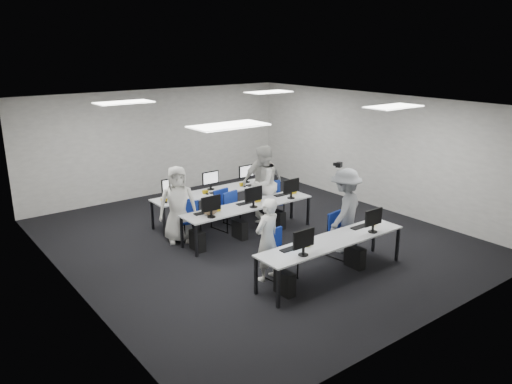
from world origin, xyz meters
TOP-DOWN VIEW (x-y plane):
  - room at (0.00, 0.00)m, footprint 9.00×9.02m
  - ceiling_panels at (0.00, 0.00)m, footprint 5.20×4.60m
  - desk_front at (0.00, -2.40)m, footprint 3.20×0.70m
  - desk_mid at (0.00, 0.20)m, footprint 3.20×0.70m
  - desk_back at (0.00, 1.60)m, footprint 3.20×0.70m
  - equipment_front at (-0.19, -2.42)m, footprint 2.51×0.41m
  - equipment_mid at (-0.19, 0.18)m, footprint 2.91×0.41m
  - equipment_back at (0.19, 1.62)m, footprint 2.91×0.41m
  - chair_0 at (-0.81, -1.89)m, footprint 0.52×0.55m
  - chair_1 at (0.83, -1.86)m, footprint 0.51×0.54m
  - chair_2 at (-1.17, 0.87)m, footprint 0.48×0.51m
  - chair_3 at (-0.15, 0.87)m, footprint 0.52×0.56m
  - chair_4 at (1.11, 0.69)m, footprint 0.59×0.61m
  - chair_5 at (-0.99, 1.16)m, footprint 0.52×0.54m
  - chair_6 at (-0.15, 0.95)m, footprint 0.54×0.58m
  - chair_7 at (1.21, 1.01)m, footprint 0.59×0.62m
  - handbag at (-1.05, 0.14)m, footprint 0.36×0.30m
  - student_0 at (-1.03, -1.75)m, footprint 0.63×0.47m
  - student_1 at (0.87, 0.81)m, footprint 1.12×1.02m
  - student_2 at (-1.41, 0.88)m, footprint 0.97×0.82m
  - student_3 at (1.06, 1.07)m, footprint 1.12×0.59m
  - photographer at (1.07, -1.70)m, footprint 1.31×1.04m
  - dslr_camera at (1.00, -1.53)m, footprint 0.20×0.22m

SIDE VIEW (x-z plane):
  - chair_5 at x=-0.99m, z-range -0.15..0.67m
  - chair_2 at x=-1.17m, z-range -0.16..0.71m
  - chair_1 at x=0.83m, z-range -0.17..0.74m
  - chair_4 at x=1.11m, z-range -0.17..0.74m
  - chair_0 at x=-0.81m, z-range -0.17..0.76m
  - chair_3 at x=-0.15m, z-range -0.17..0.76m
  - chair_6 at x=-0.15m, z-range -0.17..0.76m
  - chair_7 at x=1.21m, z-range -0.18..0.79m
  - equipment_mid at x=-0.19m, z-range -0.24..0.95m
  - equipment_back at x=0.19m, z-range -0.24..0.95m
  - equipment_front at x=-0.19m, z-range -0.24..0.95m
  - desk_front at x=0.00m, z-range 0.32..1.05m
  - desk_mid at x=0.00m, z-range 0.32..1.05m
  - desk_back at x=0.00m, z-range 0.32..1.05m
  - student_0 at x=-1.03m, z-range 0.00..1.57m
  - student_2 at x=-1.41m, z-range 0.00..1.70m
  - handbag at x=-1.05m, z-range 0.73..0.98m
  - photographer at x=1.07m, z-range 0.00..1.78m
  - student_3 at x=1.06m, z-range 0.00..1.82m
  - student_1 at x=0.87m, z-range 0.00..1.88m
  - room at x=0.00m, z-range 0.00..3.00m
  - dslr_camera at x=1.00m, z-range 1.79..1.89m
  - ceiling_panels at x=0.00m, z-range 2.98..2.99m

